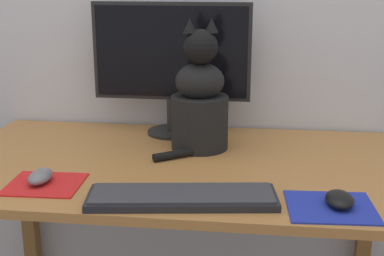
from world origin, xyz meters
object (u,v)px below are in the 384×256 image
(keyboard, at_px, (182,197))
(computer_mouse_left, at_px, (40,176))
(computer_mouse_right, at_px, (339,199))
(cat, at_px, (200,102))
(monitor, at_px, (171,60))

(keyboard, bearing_deg, computer_mouse_left, 163.00)
(computer_mouse_left, relative_size, computer_mouse_right, 0.99)
(keyboard, xyz_separation_m, computer_mouse_right, (0.37, 0.01, 0.01))
(computer_mouse_left, xyz_separation_m, cat, (0.38, 0.35, 0.13))
(computer_mouse_left, relative_size, cat, 0.24)
(computer_mouse_left, height_order, cat, cat)
(keyboard, bearing_deg, computer_mouse_right, -5.29)
(monitor, relative_size, keyboard, 1.11)
(keyboard, bearing_deg, cat, 82.86)
(monitor, height_order, keyboard, monitor)
(keyboard, bearing_deg, monitor, 94.01)
(monitor, xyz_separation_m, computer_mouse_right, (0.49, -0.54, -0.24))
(cat, bearing_deg, computer_mouse_left, -152.50)
(monitor, height_order, computer_mouse_left, monitor)
(monitor, bearing_deg, cat, -52.86)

